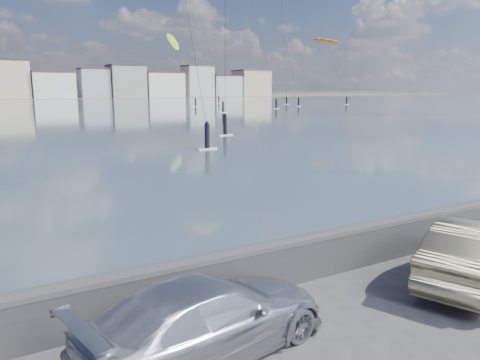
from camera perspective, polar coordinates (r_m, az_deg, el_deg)
name	(u,v)px	position (r m, az deg, el deg)	size (l,w,h in m)	color
seawall	(230,272)	(9.88, -1.21, -11.12)	(400.00, 0.36, 1.08)	#28282B
car_silver	(207,318)	(7.97, -4.07, -16.38)	(1.82, 4.47, 1.30)	#BABDC2
car_champagne	(476,252)	(11.85, 26.86, -7.79)	(1.53, 4.39, 1.45)	tan
kitesurfer_8	(173,42)	(120.33, -8.20, 16.26)	(3.60, 19.60, 18.02)	#8CD826
kitesurfer_10	(326,42)	(126.33, 10.46, 16.24)	(3.87, 12.59, 17.21)	orange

